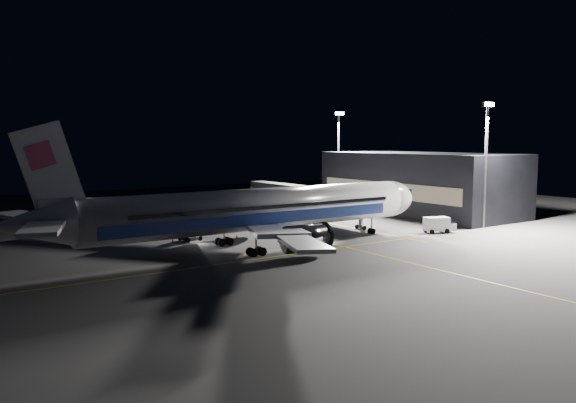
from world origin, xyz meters
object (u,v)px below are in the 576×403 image
at_px(jet_bridge, 310,195).
at_px(safety_cone_b, 237,237).
at_px(safety_cone_c, 173,241).
at_px(baggage_tug, 190,234).
at_px(floodlight_mast_south, 486,153).
at_px(safety_cone_a, 184,237).
at_px(service_truck, 439,224).
at_px(airliner, 252,211).
at_px(floodlight_mast_north, 338,150).

xyz_separation_m(jet_bridge, safety_cone_b, (-20.92, -9.93, -4.28)).
bearing_deg(safety_cone_c, baggage_tug, 0.77).
xyz_separation_m(floodlight_mast_south, safety_cone_b, (-38.92, 14.14, -12.07)).
bearing_deg(safety_cone_a, service_truck, -26.64).
relative_size(jet_bridge, baggage_tug, 11.21).
distance_m(service_truck, safety_cone_b, 31.79).
height_order(airliner, jet_bridge, airliner).
height_order(jet_bridge, safety_cone_b, jet_bridge).
bearing_deg(floodlight_mast_south, safety_cone_c, 161.09).
xyz_separation_m(floodlight_mast_north, service_truck, (-10.14, -37.32, -11.03)).
height_order(floodlight_mast_north, service_truck, floodlight_mast_north).
relative_size(airliner, safety_cone_a, 103.36).
bearing_deg(safety_cone_c, floodlight_mast_north, 24.18).
bearing_deg(floodlight_mast_north, baggage_tug, -154.59).
distance_m(floodlight_mast_north, safety_cone_b, 47.22).
xyz_separation_m(airliner, floodlight_mast_south, (41.08, -6.01, 7.21)).
distance_m(jet_bridge, floodlight_mast_north, 24.06).
bearing_deg(baggage_tug, airliner, -77.05).
height_order(floodlight_mast_north, floodlight_mast_south, same).
bearing_deg(safety_cone_b, baggage_tug, 159.77).
relative_size(jet_bridge, safety_cone_c, 61.79).
xyz_separation_m(airliner, safety_cone_c, (-6.92, 10.43, -4.89)).
distance_m(floodlight_mast_south, safety_cone_b, 43.13).
relative_size(floodlight_mast_south, service_truck, 3.93).
bearing_deg(airliner, safety_cone_a, 109.43).
bearing_deg(jet_bridge, service_truck, -71.43).
height_order(service_truck, baggage_tug, service_truck).
relative_size(jet_bridge, floodlight_mast_south, 1.66).
bearing_deg(floodlight_mast_south, service_truck, 176.17).
distance_m(jet_bridge, safety_cone_b, 23.55).
distance_m(service_truck, baggage_tug, 38.54).
relative_size(jet_bridge, service_truck, 6.53).
bearing_deg(jet_bridge, baggage_tug, -164.46).
bearing_deg(baggage_tug, service_truck, -33.16).
distance_m(jet_bridge, safety_cone_c, 31.25).
bearing_deg(safety_cone_c, jet_bridge, 14.26).
bearing_deg(safety_cone_a, safety_cone_b, -33.11).
xyz_separation_m(airliner, floodlight_mast_north, (41.08, 31.99, 7.21)).
bearing_deg(safety_cone_c, service_truck, -22.61).
xyz_separation_m(jet_bridge, service_truck, (7.86, -23.39, -3.24)).
xyz_separation_m(floodlight_mast_north, floodlight_mast_south, (0.00, -38.00, 0.00)).
relative_size(safety_cone_a, safety_cone_b, 0.99).
distance_m(airliner, safety_cone_b, 9.71).
bearing_deg(floodlight_mast_north, safety_cone_b, -148.49).
bearing_deg(airliner, floodlight_mast_south, -8.33).
bearing_deg(floodlight_mast_south, jet_bridge, 126.79).
height_order(floodlight_mast_south, safety_cone_b, floodlight_mast_south).
bearing_deg(baggage_tug, jet_bridge, 6.59).
distance_m(airliner, service_truck, 31.62).
relative_size(airliner, jet_bridge, 1.79).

